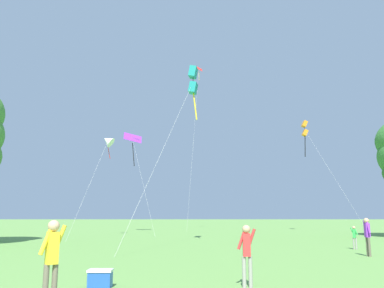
{
  "coord_description": "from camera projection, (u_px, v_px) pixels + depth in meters",
  "views": [
    {
      "loc": [
        1.3,
        -5.52,
        1.75
      ],
      "look_at": [
        1.32,
        33.98,
        9.14
      ],
      "focal_mm": 36.03,
      "sensor_mm": 36.0,
      "label": 1
    }
  ],
  "objects": [
    {
      "name": "person_foreground_watcher",
      "position": [
        247.0,
        250.0,
        9.67
      ],
      "size": [
        0.49,
        0.21,
        1.52
      ],
      "color": "gray",
      "rests_on": "ground_plane"
    },
    {
      "name": "kite_purple_streamer",
      "position": [
        133.0,
        143.0,
        43.39
      ],
      "size": [
        4.66,
        10.16,
        11.18
      ],
      "color": "purple",
      "rests_on": "ground_plane"
    },
    {
      "name": "kite_red_high",
      "position": [
        198.0,
        80.0,
        52.29
      ],
      "size": [
        2.06,
        5.86,
        22.2
      ],
      "color": "red",
      "rests_on": "ground_plane"
    },
    {
      "name": "picnic_cooler",
      "position": [
        100.0,
        278.0,
        9.56
      ],
      "size": [
        0.6,
        0.4,
        0.44
      ],
      "color": "#2351B2",
      "rests_on": "ground_plane"
    },
    {
      "name": "person_child_small",
      "position": [
        354.0,
        235.0,
        20.52
      ],
      "size": [
        0.36,
        0.26,
        1.22
      ],
      "color": "gray",
      "rests_on": "ground_plane"
    },
    {
      "name": "kite_orange_box",
      "position": [
        305.0,
        130.0,
        46.12
      ],
      "size": [
        2.26,
        11.29,
        13.04
      ],
      "color": "orange",
      "rests_on": "ground_plane"
    },
    {
      "name": "kite_teal_box",
      "position": [
        193.0,
        81.0,
        26.09
      ],
      "size": [
        3.79,
        8.09,
        11.78
      ],
      "color": "teal",
      "rests_on": "ground_plane"
    },
    {
      "name": "person_in_red_shirt",
      "position": [
        367.0,
        233.0,
        17.03
      ],
      "size": [
        0.23,
        0.54,
        1.66
      ],
      "color": "#665B4C",
      "rests_on": "ground_plane"
    },
    {
      "name": "kite_white_distant",
      "position": [
        107.0,
        141.0,
        35.16
      ],
      "size": [
        1.61,
        7.96,
        9.17
      ],
      "color": "white",
      "rests_on": "ground_plane"
    },
    {
      "name": "person_with_spool",
      "position": [
        52.0,
        255.0,
        7.5
      ],
      "size": [
        0.46,
        0.41,
        1.67
      ],
      "color": "#665B4C",
      "rests_on": "ground_plane"
    }
  ]
}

